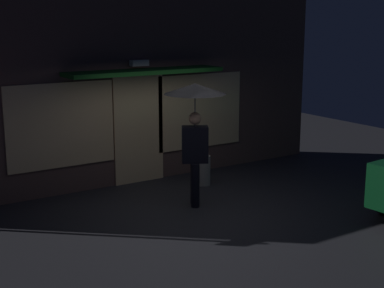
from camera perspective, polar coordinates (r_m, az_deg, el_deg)
ground_plane at (r=9.97m, az=0.60°, el=-6.77°), size 18.00×18.00×0.00m
building_facade at (r=11.49m, az=-5.89°, el=6.55°), size 9.05×1.00×4.27m
person_with_umbrella at (r=9.85m, az=0.31°, el=3.19°), size 1.08×1.08×2.21m
sidewalk_bollard at (r=11.40m, az=1.19°, el=-2.68°), size 0.27×0.27×0.61m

